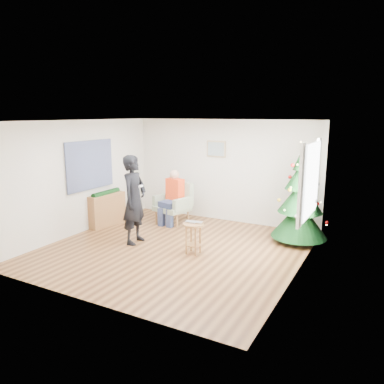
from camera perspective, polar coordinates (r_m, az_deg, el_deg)
The scene contains 19 objects.
floor at distance 7.81m, azimuth -2.76°, elevation -8.66°, with size 5.00×5.00×0.00m, color brown.
ceiling at distance 7.32m, azimuth -2.97°, elevation 10.79°, with size 5.00×5.00×0.00m, color white.
wall_back at distance 9.65m, azimuth 4.83°, elevation 3.26°, with size 5.00×5.00×0.00m, color silver.
wall_front at distance 5.53m, azimuth -16.39°, elevation -3.68°, with size 5.00×5.00×0.00m, color silver.
wall_left at distance 8.99m, azimuth -16.66°, elevation 2.17°, with size 5.00×5.00×0.00m, color silver.
wall_right at distance 6.55m, azimuth 16.23°, elevation -1.28°, with size 5.00×5.00×0.00m, color silver.
window_panel at distance 7.48m, azimuth 17.73°, elevation 1.79°, with size 0.04×1.30×1.40m, color white.
curtains at distance 7.49m, azimuth 17.50°, elevation 1.81°, with size 0.05×1.75×1.50m.
christmas_tree at distance 8.30m, azimuth 16.23°, elevation -0.92°, with size 1.19×1.19×2.15m.
stool at distance 7.46m, azimuth 0.19°, elevation -7.05°, with size 0.41×0.41×0.62m.
laptop at distance 7.36m, azimuth 0.20°, elevation -4.71°, with size 0.34×0.22×0.03m, color silver.
armchair at distance 9.51m, azimuth -2.77°, elevation -2.47°, with size 0.94×0.90×1.03m.
seated_person at distance 9.39m, azimuth -3.05°, elevation -0.67°, with size 0.53×0.70×1.35m.
standing_man at distance 8.02m, azimuth -8.78°, elevation -1.16°, with size 0.69×0.45×1.90m, color black.
game_controller at distance 7.81m, azimuth -7.80°, elevation 0.89°, with size 0.04×0.13×0.04m, color white.
console at distance 9.52m, azimuth -12.86°, elevation -2.65°, with size 0.30×1.00×0.80m, color brown.
garland at distance 9.43m, azimuth -12.98°, elevation -0.17°, with size 0.14×0.14×0.90m, color black.
tapestry at distance 9.14m, azimuth -15.25°, elevation 3.99°, with size 0.03×1.50×1.15m, color black.
framed_picture at distance 9.63m, azimuth 3.70°, elevation 6.56°, with size 0.52×0.05×0.42m.
Camera 1 is at (3.79, -6.26, 2.73)m, focal length 35.00 mm.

